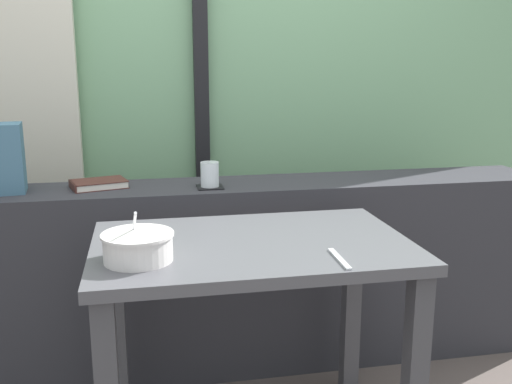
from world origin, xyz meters
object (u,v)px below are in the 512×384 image
breakfast_table (252,282)px  soup_bowl (138,247)px  coaster_square (210,187)px  fork_utensil (339,259)px  juice_glass (210,176)px  closed_book (98,184)px

breakfast_table → soup_bowl: bearing=-161.4°
breakfast_table → soup_bowl: 0.40m
coaster_square → fork_utensil: 0.80m
coaster_square → juice_glass: 0.05m
soup_bowl → fork_utensil: bearing=-10.5°
juice_glass → breakfast_table: bearing=-83.1°
closed_book → soup_bowl: soup_bowl is taller
breakfast_table → coaster_square: 0.57m
juice_glass → fork_utensil: bearing=-70.0°
closed_book → breakfast_table: bearing=-51.5°
soup_bowl → breakfast_table: bearing=18.6°
closed_book → juice_glass: bearing=-11.6°
breakfast_table → coaster_square: coaster_square is taller
breakfast_table → fork_utensil: 0.33m
closed_book → soup_bowl: (0.15, -0.74, -0.03)m
soup_bowl → coaster_square: bearing=66.9°
closed_book → fork_utensil: 1.09m
coaster_square → juice_glass: bearing=-90.0°
breakfast_table → juice_glass: (-0.06, 0.53, 0.24)m
coaster_square → soup_bowl: (-0.28, -0.65, -0.02)m
breakfast_table → closed_book: 0.82m
coaster_square → closed_book: size_ratio=0.42×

